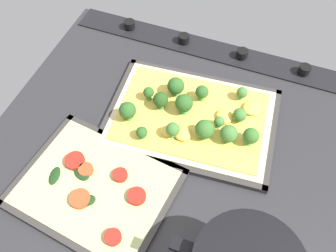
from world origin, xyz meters
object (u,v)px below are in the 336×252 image
object	(u,v)px
baking_tray_front	(191,119)
veggie_pizza_back	(95,187)
broccoli_pizza	(192,116)
baking_tray_back	(96,188)

from	to	relation	value
baking_tray_front	veggie_pizza_back	distance (cm)	25.07
baking_tray_front	broccoli_pizza	distance (cm)	1.84
veggie_pizza_back	baking_tray_front	bearing A→B (deg)	-118.58
baking_tray_back	veggie_pizza_back	distance (cm)	0.71
baking_tray_front	veggie_pizza_back	bearing A→B (deg)	61.42
baking_tray_back	veggie_pizza_back	world-z (taller)	veggie_pizza_back
baking_tray_front	broccoli_pizza	world-z (taller)	broccoli_pizza
broccoli_pizza	veggie_pizza_back	xyz separation A→B (cm)	(12.20, 21.71, -1.09)
baking_tray_front	veggie_pizza_back	xyz separation A→B (cm)	(11.99, 22.01, 0.72)
veggie_pizza_back	broccoli_pizza	bearing A→B (deg)	-119.34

